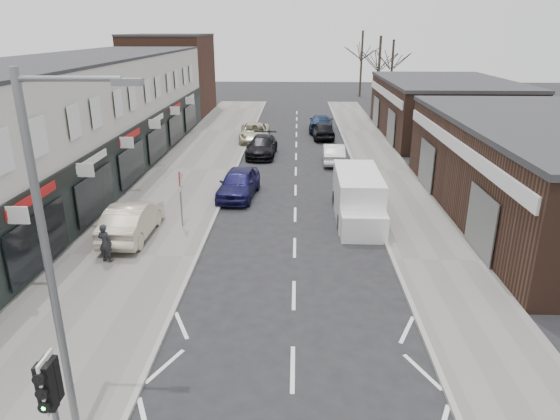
# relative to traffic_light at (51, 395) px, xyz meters

# --- Properties ---
(pavement_left) EXTENTS (5.50, 64.00, 0.12)m
(pavement_left) POSITION_rel_traffic_light_xyz_m (-2.35, 24.02, -2.35)
(pavement_left) COLOR slate
(pavement_left) RESTS_ON ground
(pavement_right) EXTENTS (3.50, 64.00, 0.12)m
(pavement_right) POSITION_rel_traffic_light_xyz_m (10.15, 24.02, -2.35)
(pavement_right) COLOR slate
(pavement_right) RESTS_ON ground
(shop_terrace_left) EXTENTS (8.00, 41.00, 7.10)m
(shop_terrace_left) POSITION_rel_traffic_light_xyz_m (-9.10, 21.52, 1.14)
(shop_terrace_left) COLOR beige
(shop_terrace_left) RESTS_ON ground
(brick_block_far) EXTENTS (8.00, 10.00, 8.00)m
(brick_block_far) POSITION_rel_traffic_light_xyz_m (-9.10, 47.02, 1.59)
(brick_block_far) COLOR #4B2B20
(brick_block_far) RESTS_ON ground
(right_unit_near) EXTENTS (10.00, 18.00, 4.50)m
(right_unit_near) POSITION_rel_traffic_light_xyz_m (16.90, 16.02, -0.16)
(right_unit_near) COLOR #3A241A
(right_unit_near) RESTS_ON ground
(right_unit_far) EXTENTS (10.00, 16.00, 4.50)m
(right_unit_far) POSITION_rel_traffic_light_xyz_m (16.90, 36.02, -0.16)
(right_unit_far) COLOR #3A241A
(right_unit_far) RESTS_ON ground
(tree_far_a) EXTENTS (3.60, 3.60, 8.00)m
(tree_far_a) POSITION_rel_traffic_light_xyz_m (13.40, 50.02, -2.41)
(tree_far_a) COLOR #382D26
(tree_far_a) RESTS_ON ground
(tree_far_b) EXTENTS (3.60, 3.60, 7.50)m
(tree_far_b) POSITION_rel_traffic_light_xyz_m (15.90, 56.02, -2.41)
(tree_far_b) COLOR #382D26
(tree_far_b) RESTS_ON ground
(tree_far_c) EXTENTS (3.60, 3.60, 8.50)m
(tree_far_c) POSITION_rel_traffic_light_xyz_m (12.90, 62.02, -2.41)
(tree_far_c) COLOR #382D26
(tree_far_c) RESTS_ON ground
(traffic_light) EXTENTS (0.28, 0.60, 3.10)m
(traffic_light) POSITION_rel_traffic_light_xyz_m (0.00, 0.00, 0.00)
(traffic_light) COLOR slate
(traffic_light) RESTS_ON pavement_left
(street_lamp) EXTENTS (2.23, 0.22, 8.00)m
(street_lamp) POSITION_rel_traffic_light_xyz_m (-0.13, 1.22, 2.20)
(street_lamp) COLOR slate
(street_lamp) RESTS_ON pavement_left
(warning_sign) EXTENTS (0.12, 0.80, 2.70)m
(warning_sign) POSITION_rel_traffic_light_xyz_m (-0.76, 14.02, -0.21)
(warning_sign) COLOR slate
(warning_sign) RESTS_ON pavement_left
(white_van) EXTENTS (2.09, 5.83, 2.27)m
(white_van) POSITION_rel_traffic_light_xyz_m (7.40, 15.56, -1.34)
(white_van) COLOR white
(white_van) RESTS_ON ground
(sedan_on_pavement) EXTENTS (1.65, 4.67, 1.54)m
(sedan_on_pavement) POSITION_rel_traffic_light_xyz_m (-2.69, 12.72, -1.53)
(sedan_on_pavement) COLOR #C3B39C
(sedan_on_pavement) RESTS_ON pavement_left
(pedestrian) EXTENTS (0.64, 0.50, 1.56)m
(pedestrian) POSITION_rel_traffic_light_xyz_m (-2.93, 10.19, -1.52)
(pedestrian) COLOR black
(pedestrian) RESTS_ON pavement_left
(parked_car_left_a) EXTENTS (2.29, 4.75, 1.57)m
(parked_car_left_a) POSITION_rel_traffic_light_xyz_m (1.29, 18.71, -1.63)
(parked_car_left_a) COLOR #171645
(parked_car_left_a) RESTS_ON ground
(parked_car_left_b) EXTENTS (2.20, 4.97, 1.42)m
(parked_car_left_b) POSITION_rel_traffic_light_xyz_m (1.93, 28.16, -1.71)
(parked_car_left_b) COLOR black
(parked_car_left_b) RESTS_ON ground
(parked_car_left_c) EXTENTS (2.65, 5.32, 1.45)m
(parked_car_left_c) POSITION_rel_traffic_light_xyz_m (1.00, 33.05, -1.69)
(parked_car_left_c) COLOR beige
(parked_car_left_c) RESTS_ON ground
(parked_car_right_a) EXTENTS (1.52, 4.08, 1.33)m
(parked_car_right_a) POSITION_rel_traffic_light_xyz_m (6.98, 26.27, -1.75)
(parked_car_right_a) COLOR silver
(parked_car_right_a) RESTS_ON ground
(parked_car_right_b) EXTENTS (2.02, 4.41, 1.46)m
(parked_car_right_b) POSITION_rel_traffic_light_xyz_m (6.60, 34.34, -1.68)
(parked_car_right_b) COLOR black
(parked_car_right_b) RESTS_ON ground
(parked_car_right_c) EXTENTS (2.39, 5.25, 1.49)m
(parked_car_right_c) POSITION_rel_traffic_light_xyz_m (6.60, 37.59, -1.67)
(parked_car_right_c) COLOR #13203D
(parked_car_right_c) RESTS_ON ground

